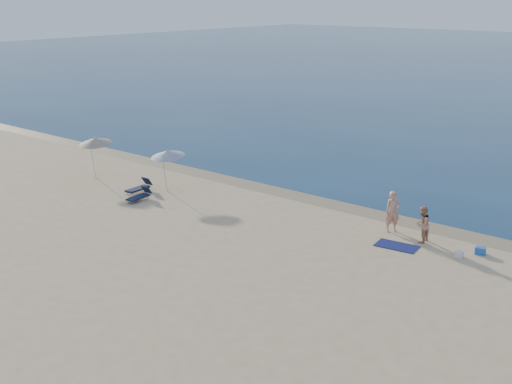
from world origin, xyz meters
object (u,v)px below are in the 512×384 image
blue_cooler (481,251)px  umbrella_near (168,154)px  person_left (393,212)px  person_right (422,224)px

blue_cooler → umbrella_near: (-16.58, -1.94, 1.93)m
person_left → umbrella_near: 12.68m
person_left → umbrella_near: (-12.47, -1.99, 1.14)m
person_left → blue_cooler: (4.11, -0.05, -0.80)m
person_left → blue_cooler: 4.18m
blue_cooler → umbrella_near: size_ratio=0.18×
person_left → blue_cooler: size_ratio=4.47×
person_left → person_right: size_ratio=1.17×
person_left → person_right: (1.60, -0.35, -0.14)m
person_right → umbrella_near: 14.22m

